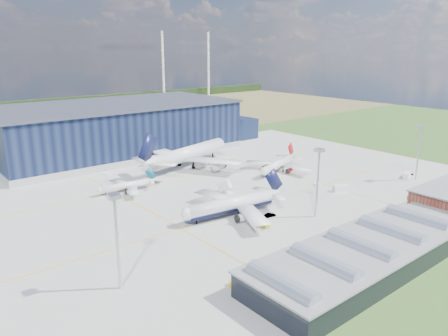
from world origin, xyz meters
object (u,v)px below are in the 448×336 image
at_px(gse_cart_b, 107,174).
at_px(gse_van_c, 407,175).
at_px(hangar, 121,130).
at_px(light_mast_west, 116,227).
at_px(gse_van_a, 341,188).
at_px(airliner_red, 278,160).
at_px(airliner_navy, 231,197).
at_px(car_b, 270,215).
at_px(airstair, 225,188).
at_px(gse_tug_a, 264,224).
at_px(car_a, 410,174).
at_px(airliner_widebody, 189,146).
at_px(gse_cart_a, 316,185).
at_px(gse_tug_b, 233,284).
at_px(airliner_regional, 125,182).
at_px(light_mast_east, 420,144).
at_px(light_mast_center, 318,172).

height_order(gse_cart_b, gse_van_c, gse_van_c).
bearing_deg(gse_van_c, hangar, 14.97).
height_order(light_mast_west, gse_van_a, light_mast_west).
bearing_deg(airliner_red, airliner_navy, 9.51).
bearing_deg(hangar, car_b, -92.31).
bearing_deg(airstair, gse_van_c, -42.49).
xyz_separation_m(gse_tug_a, car_a, (88.35, 0.13, -0.07)).
xyz_separation_m(airliner_widebody, gse_cart_a, (22.50, -57.01, -9.17)).
xyz_separation_m(light_mast_west, gse_tug_b, (20.60, -16.00, -14.85)).
height_order(airliner_navy, car_b, airliner_navy).
xyz_separation_m(gse_tug_b, gse_van_a, (77.33, 26.57, 0.68)).
relative_size(light_mast_west, car_b, 5.69).
relative_size(airliner_widebody, airliner_regional, 2.44).
height_order(gse_tug_a, gse_cart_b, gse_tug_a).
relative_size(airliner_widebody, car_b, 14.79).
bearing_deg(airliner_regional, light_mast_east, 155.79).
relative_size(light_mast_center, airliner_navy, 0.57).
bearing_deg(gse_tug_b, airliner_navy, 85.66).
xyz_separation_m(airliner_navy, gse_van_c, (86.37, -14.10, -5.42)).
height_order(light_mast_west, gse_van_c, light_mast_west).
relative_size(light_mast_west, gse_cart_b, 8.79).
bearing_deg(hangar, gse_van_a, -72.91).
height_order(light_mast_west, gse_cart_a, light_mast_west).
height_order(hangar, gse_van_c, hangar).
height_order(hangar, gse_cart_a, hangar).
distance_m(gse_tug_b, gse_van_c, 116.06).
xyz_separation_m(gse_tug_a, car_b, (7.14, 4.52, -0.08)).
bearing_deg(car_a, gse_cart_b, 57.20).
bearing_deg(gse_cart_a, light_mast_center, -127.72).
distance_m(airliner_regional, gse_cart_a, 75.62).
distance_m(airliner_navy, gse_van_c, 87.69).
distance_m(gse_van_a, car_a, 41.82).
bearing_deg(car_a, gse_tug_a, 96.66).
relative_size(gse_van_a, gse_van_c, 1.15).
relative_size(hangar, airliner_red, 4.40).
xyz_separation_m(gse_cart_a, gse_cart_b, (-58.55, 67.38, -0.00)).
bearing_deg(gse_van_c, gse_cart_b, 33.19).
xyz_separation_m(airliner_widebody, gse_cart_b, (-36.06, 10.37, -9.17)).
bearing_deg(airliner_widebody, hangar, 87.12).
bearing_deg(light_mast_west, airstair, 31.40).
xyz_separation_m(airliner_red, gse_cart_a, (-2.62, -24.21, -4.80)).
distance_m(gse_van_a, gse_cart_a, 10.60).
xyz_separation_m(airliner_regional, gse_cart_a, (62.99, -41.69, -3.42)).
height_order(gse_tug_a, car_a, gse_tug_a).
height_order(light_mast_center, gse_cart_b, light_mast_center).
distance_m(gse_tug_a, gse_cart_a, 48.01).
distance_m(light_mast_west, gse_tug_b, 30.01).
distance_m(light_mast_center, airliner_navy, 29.34).
bearing_deg(gse_cart_a, hangar, 121.36).
height_order(airliner_red, gse_van_a, airliner_red).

